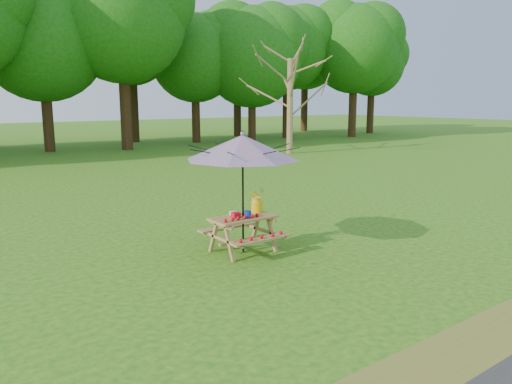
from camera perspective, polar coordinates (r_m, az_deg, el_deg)
ground at (r=11.17m, az=22.54°, el=-4.79°), size 120.00×120.00×0.00m
bare_tree at (r=26.44m, az=4.03°, el=19.26°), size 7.62×7.62×11.22m
picnic_table at (r=9.29m, az=-1.48°, el=-4.90°), size 1.20×1.32×0.67m
patio_umbrella at (r=8.99m, az=-1.53°, el=5.11°), size 2.23×2.23×2.25m
produce_bins at (r=9.16m, az=-1.79°, el=-2.56°), size 0.31×0.47×0.13m
tomatoes_row at (r=8.97m, az=-1.61°, el=-2.97°), size 0.77×0.13×0.07m
flower_bucket at (r=9.51m, az=0.10°, el=-0.82°), size 0.31×0.28×0.48m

